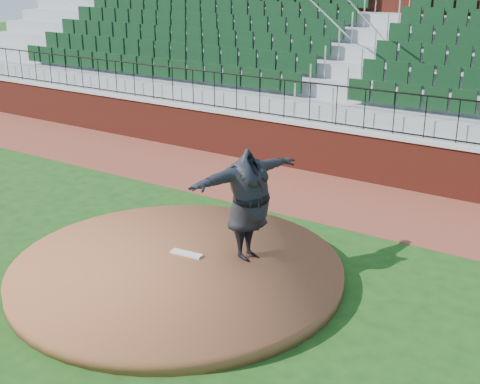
# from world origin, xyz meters

# --- Properties ---
(ground) EXTENTS (90.00, 90.00, 0.00)m
(ground) POSITION_xyz_m (0.00, 0.00, 0.00)
(ground) COLOR #194313
(ground) RESTS_ON ground
(warning_track) EXTENTS (34.00, 3.20, 0.01)m
(warning_track) POSITION_xyz_m (0.00, 5.40, 0.01)
(warning_track) COLOR brown
(warning_track) RESTS_ON ground
(field_wall) EXTENTS (34.00, 0.35, 1.20)m
(field_wall) POSITION_xyz_m (0.00, 7.00, 0.60)
(field_wall) COLOR maroon
(field_wall) RESTS_ON ground
(wall_cap) EXTENTS (34.00, 0.45, 0.10)m
(wall_cap) POSITION_xyz_m (0.00, 7.00, 1.25)
(wall_cap) COLOR #B7B7B7
(wall_cap) RESTS_ON field_wall
(wall_railing) EXTENTS (34.00, 0.05, 1.00)m
(wall_railing) POSITION_xyz_m (0.00, 7.00, 1.80)
(wall_railing) COLOR black
(wall_railing) RESTS_ON wall_cap
(seating_stands) EXTENTS (34.00, 5.10, 4.60)m
(seating_stands) POSITION_xyz_m (0.00, 9.72, 2.30)
(seating_stands) COLOR gray
(seating_stands) RESTS_ON ground
(concourse_wall) EXTENTS (34.00, 0.50, 5.50)m
(concourse_wall) POSITION_xyz_m (0.00, 12.52, 2.75)
(concourse_wall) COLOR maroon
(concourse_wall) RESTS_ON ground
(pitchers_mound) EXTENTS (5.78, 5.78, 0.25)m
(pitchers_mound) POSITION_xyz_m (-0.48, 0.23, 0.12)
(pitchers_mound) COLOR brown
(pitchers_mound) RESTS_ON ground
(pitching_rubber) EXTENTS (0.62, 0.21, 0.04)m
(pitching_rubber) POSITION_xyz_m (-0.57, 0.63, 0.27)
(pitching_rubber) COLOR silver
(pitching_rubber) RESTS_ON pitchers_mound
(pitcher) EXTENTS (1.19, 2.55, 2.00)m
(pitcher) POSITION_xyz_m (0.42, 1.15, 1.25)
(pitcher) COLOR black
(pitcher) RESTS_ON pitchers_mound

